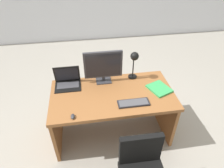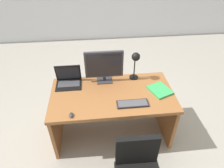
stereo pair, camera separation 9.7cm
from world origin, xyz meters
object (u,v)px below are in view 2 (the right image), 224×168
mouse (71,115)px  monitor (104,65)px  keyboard (133,104)px  desk (112,103)px  desk_lamp (135,60)px  laptop (68,78)px  book (160,90)px

mouse → monitor: bearing=56.2°
keyboard → mouse: 0.71m
desk → desk_lamp: desk_lamp is taller
laptop → desk_lamp: 0.91m
desk → laptop: laptop is taller
desk → laptop: 0.67m
monitor → mouse: size_ratio=6.42×
desk → mouse: (-0.49, -0.38, 0.22)m
monitor → desk_lamp: (0.41, 0.01, 0.05)m
monitor → book: 0.78m
laptop → keyboard: bearing=-33.8°
monitor → keyboard: monitor is taller
desk → keyboard: bearing=-50.9°
monitor → mouse: 0.77m
desk_lamp → book: bearing=-47.3°
laptop → keyboard: laptop is taller
mouse → desk_lamp: size_ratio=0.19×
desk_lamp → keyboard: bearing=-103.0°
laptop → keyboard: size_ratio=0.90×
keyboard → book: (0.39, 0.21, 0.00)m
desk → laptop: size_ratio=4.63×
book → desk_lamp: bearing=132.7°
desk → book: size_ratio=4.51×
mouse → laptop: bearing=95.8°
desk → book: bearing=-4.9°
desk_lamp → book: size_ratio=1.17×
mouse → keyboard: bearing=9.2°
monitor → desk: bearing=-72.1°
keyboard → monitor: bearing=120.1°
book → keyboard: bearing=-151.6°
desk → desk_lamp: bearing=36.5°
desk → laptop: bearing=155.7°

